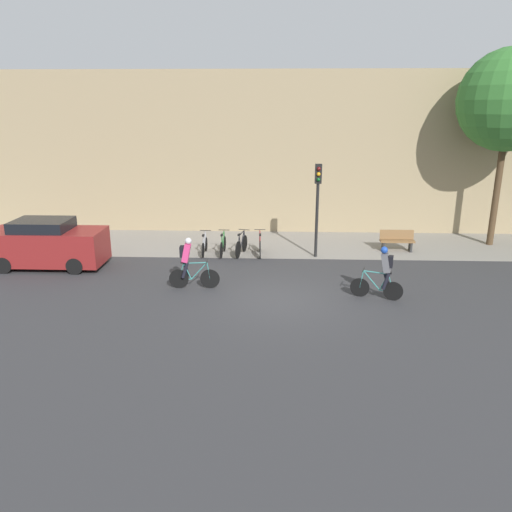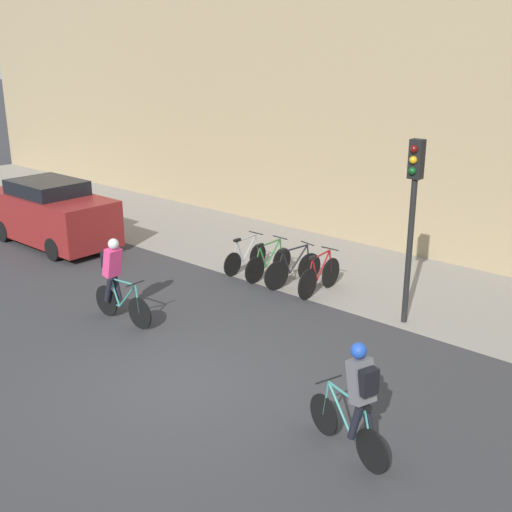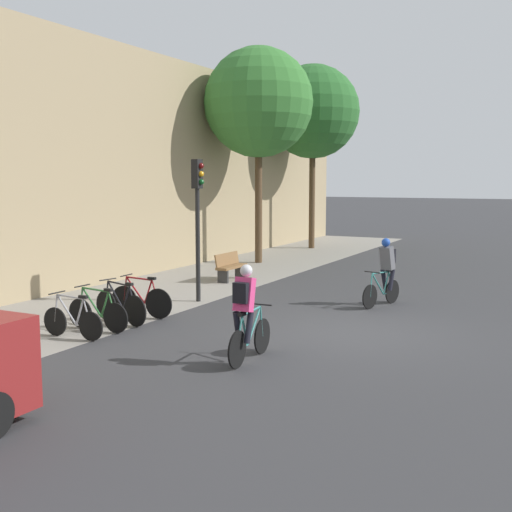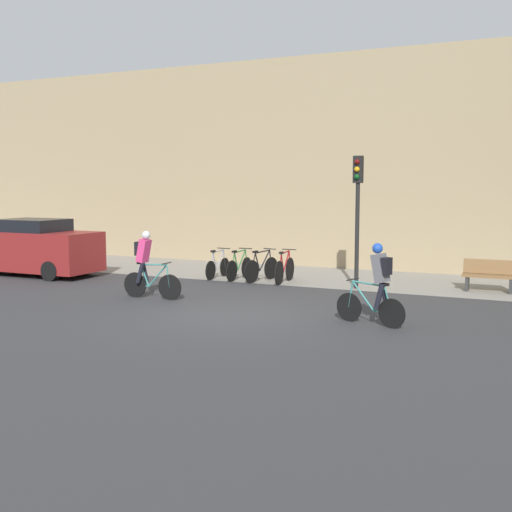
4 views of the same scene
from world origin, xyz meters
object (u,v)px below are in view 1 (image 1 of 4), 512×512
(traffic_light_pole, at_px, (318,194))
(bench, at_px, (397,240))
(parked_car, at_px, (47,244))
(parked_bike_0, at_px, (205,246))
(parked_bike_2, at_px, (241,245))
(parked_bike_3, at_px, (260,245))
(parked_bike_1, at_px, (223,245))
(cyclist_grey, at_px, (383,271))
(cyclist_pink, at_px, (189,262))

(traffic_light_pole, height_order, bench, traffic_light_pole)
(bench, relative_size, parked_car, 0.33)
(parked_bike_0, distance_m, bench, 8.15)
(parked_bike_2, relative_size, parked_bike_3, 1.00)
(parked_bike_1, relative_size, parked_car, 0.39)
(parked_bike_2, height_order, traffic_light_pole, traffic_light_pole)
(cyclist_grey, bearing_deg, bench, 72.71)
(parked_bike_2, bearing_deg, traffic_light_pole, -3.10)
(cyclist_pink, relative_size, cyclist_grey, 1.01)
(parked_bike_1, distance_m, parked_car, 6.81)
(parked_bike_2, distance_m, traffic_light_pole, 3.77)
(cyclist_grey, bearing_deg, parked_bike_0, 143.25)
(traffic_light_pole, distance_m, bench, 4.24)
(traffic_light_pole, relative_size, parked_car, 0.88)
(parked_bike_1, bearing_deg, traffic_light_pole, -2.47)
(parked_bike_0, xyz_separation_m, parked_bike_2, (1.54, 0.00, 0.03))
(parked_bike_1, distance_m, parked_bike_2, 0.77)
(parked_bike_1, distance_m, traffic_light_pole, 4.42)
(parked_bike_3, distance_m, traffic_light_pole, 3.17)
(parked_bike_1, relative_size, traffic_light_pole, 0.44)
(parked_bike_3, relative_size, bench, 1.19)
(parked_bike_1, bearing_deg, cyclist_grey, -40.34)
(cyclist_grey, distance_m, parked_car, 12.46)
(cyclist_grey, xyz_separation_m, parked_car, (-12.12, 2.85, -0.05))
(bench, bearing_deg, parked_bike_2, -172.82)
(parked_bike_1, bearing_deg, cyclist_pink, -100.31)
(cyclist_pink, distance_m, bench, 9.42)
(parked_bike_2, bearing_deg, cyclist_pink, -110.47)
(parked_car, bearing_deg, bench, 11.15)
(cyclist_grey, relative_size, bench, 1.23)
(parked_car, bearing_deg, parked_bike_0, 18.31)
(parked_bike_3, xyz_separation_m, parked_car, (-8.06, -1.91, 0.48))
(parked_bike_1, xyz_separation_m, parked_bike_2, (0.77, 0.00, 0.02))
(parked_bike_1, xyz_separation_m, bench, (7.34, 0.83, 0.06))
(cyclist_pink, bearing_deg, traffic_light_pole, 40.16)
(parked_bike_0, relative_size, bench, 1.09)
(cyclist_grey, xyz_separation_m, traffic_light_pole, (-1.77, 4.59, 1.66))
(cyclist_pink, xyz_separation_m, parked_bike_3, (2.27, 4.01, -0.53))
(cyclist_grey, xyz_separation_m, parked_bike_1, (-5.60, 4.76, -0.55))
(parked_bike_1, height_order, traffic_light_pole, traffic_light_pole)
(cyclist_grey, height_order, parked_bike_2, cyclist_grey)
(traffic_light_pole, height_order, parked_car, traffic_light_pole)
(parked_car, bearing_deg, cyclist_pink, -19.97)
(cyclist_pink, xyz_separation_m, parked_bike_0, (-0.04, 4.01, -0.57))
(parked_bike_0, bearing_deg, cyclist_grey, -36.75)
(cyclist_pink, height_order, traffic_light_pole, traffic_light_pole)
(cyclist_grey, bearing_deg, parked_bike_1, 139.66)
(parked_bike_0, relative_size, parked_car, 0.36)
(cyclist_grey, bearing_deg, parked_bike_3, 130.50)
(cyclist_pink, distance_m, parked_bike_0, 4.05)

